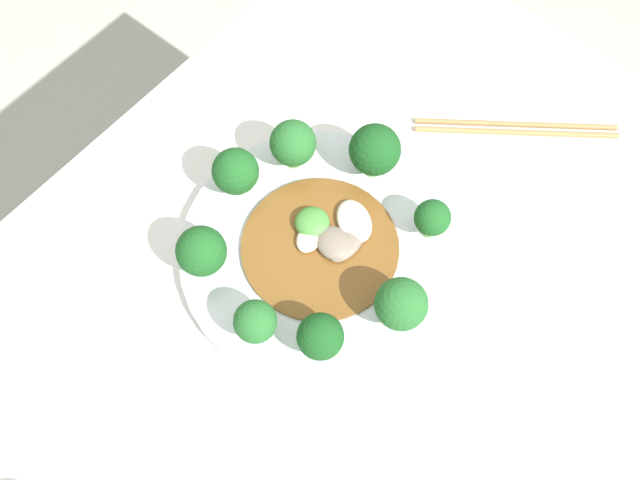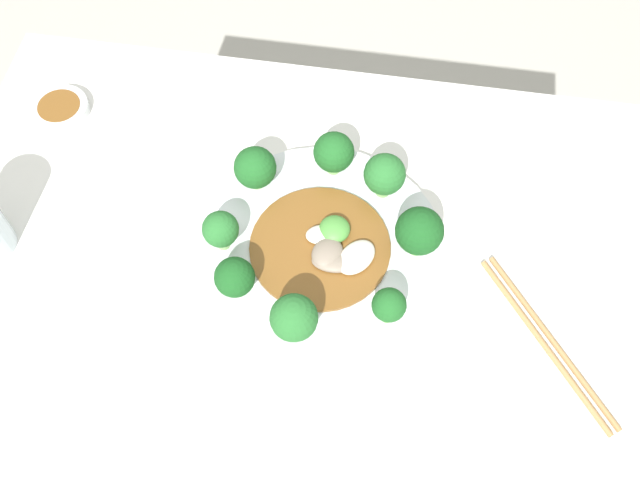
% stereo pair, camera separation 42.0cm
% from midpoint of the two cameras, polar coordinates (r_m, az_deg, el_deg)
% --- Properties ---
extents(ground_plane, '(8.00, 8.00, 0.00)m').
position_cam_midpoint_polar(ground_plane, '(1.61, -7.24, -16.67)').
color(ground_plane, '#B7B2A8').
extents(table, '(0.96, 0.67, 0.78)m').
position_cam_midpoint_polar(table, '(1.23, -9.34, -13.54)').
color(table, silver).
rests_on(table, ground_plane).
extents(plate, '(0.32, 0.32, 0.02)m').
position_cam_midpoint_polar(plate, '(0.87, -13.22, -5.57)').
color(plate, silver).
rests_on(plate, table).
extents(broccoli_northwest, '(0.06, 0.06, 0.06)m').
position_cam_midpoint_polar(broccoli_northwest, '(0.86, -22.20, -5.61)').
color(broccoli_northwest, '#89B76B').
rests_on(broccoli_northwest, plate).
extents(broccoli_south, '(0.06, 0.06, 0.07)m').
position_cam_midpoint_polar(broccoli_south, '(0.78, -8.58, -10.14)').
color(broccoli_south, '#70A356').
rests_on(broccoli_south, plate).
extents(broccoli_west, '(0.05, 0.05, 0.06)m').
position_cam_midpoint_polar(broccoli_west, '(0.81, -19.19, -10.96)').
color(broccoli_west, '#89B76B').
rests_on(broccoli_west, plate).
extents(broccoli_northeast, '(0.05, 0.05, 0.07)m').
position_cam_midpoint_polar(broccoli_northeast, '(0.88, -15.04, 2.47)').
color(broccoli_northeast, '#7AAD5B').
rests_on(broccoli_northeast, plate).
extents(broccoli_north, '(0.05, 0.05, 0.06)m').
position_cam_midpoint_polar(broccoli_north, '(0.88, -19.27, 0.29)').
color(broccoli_north, '#7AAD5B').
rests_on(broccoli_north, plate).
extents(broccoli_southwest, '(0.05, 0.05, 0.06)m').
position_cam_midpoint_polar(broccoli_southwest, '(0.79, -14.72, -12.31)').
color(broccoli_southwest, '#70A356').
rests_on(broccoli_southwest, plate).
extents(broccoli_southeast, '(0.04, 0.04, 0.06)m').
position_cam_midpoint_polar(broccoli_southeast, '(0.82, -5.30, -3.39)').
color(broccoli_southeast, '#7AAD5B').
rests_on(broccoli_southeast, plate).
extents(broccoli_east, '(0.06, 0.06, 0.07)m').
position_cam_midpoint_polar(broccoli_east, '(0.85, -9.15, 1.97)').
color(broccoli_east, '#7AAD5B').
rests_on(broccoli_east, plate).
extents(stirfry_center, '(0.18, 0.18, 0.02)m').
position_cam_midpoint_polar(stirfry_center, '(0.86, -12.94, -4.83)').
color(stirfry_center, brown).
rests_on(stirfry_center, plate).
extents(chopsticks, '(0.17, 0.21, 0.01)m').
position_cam_midpoint_polar(chopsticks, '(0.92, 2.75, 4.09)').
color(chopsticks, '#AD7F4C').
rests_on(chopsticks, table).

